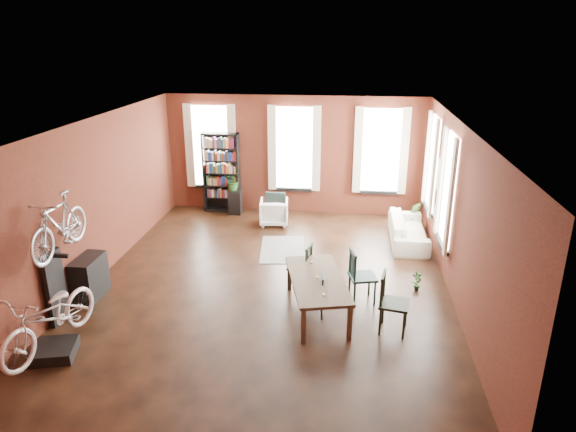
% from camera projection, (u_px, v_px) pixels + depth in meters
% --- Properties ---
extents(room, '(9.00, 9.04, 3.22)m').
position_uv_depth(room, '(285.00, 173.00, 10.07)').
color(room, black).
rests_on(room, ground).
extents(dining_table, '(1.35, 2.14, 0.68)m').
position_uv_depth(dining_table, '(317.00, 296.00, 9.11)').
color(dining_table, brown).
rests_on(dining_table, ground).
extents(dining_chair_a, '(0.38, 0.38, 0.78)m').
position_uv_depth(dining_chair_a, '(313.00, 296.00, 9.00)').
color(dining_chair_a, '#16312E').
rests_on(dining_chair_a, ground).
extents(dining_chair_b, '(0.51, 0.51, 0.92)m').
position_uv_depth(dining_chair_b, '(300.00, 266.00, 9.96)').
color(dining_chair_b, black).
rests_on(dining_chair_b, ground).
extents(dining_chair_c, '(0.55, 0.55, 1.03)m').
position_uv_depth(dining_chair_c, '(394.00, 304.00, 8.48)').
color(dining_chair_c, black).
rests_on(dining_chair_c, ground).
extents(dining_chair_d, '(0.57, 0.57, 1.02)m').
position_uv_depth(dining_chair_d, '(363.00, 276.00, 9.44)').
color(dining_chair_d, '#17322F').
rests_on(dining_chair_d, ground).
extents(bookshelf, '(1.00, 0.32, 2.20)m').
position_uv_depth(bookshelf, '(222.00, 173.00, 14.12)').
color(bookshelf, black).
rests_on(bookshelf, ground).
extents(white_armchair, '(0.78, 0.74, 0.74)m').
position_uv_depth(white_armchair, '(274.00, 211.00, 13.33)').
color(white_armchair, white).
rests_on(white_armchair, ground).
extents(cream_sofa, '(0.61, 2.08, 0.81)m').
position_uv_depth(cream_sofa, '(409.00, 226.00, 12.19)').
color(cream_sofa, beige).
rests_on(cream_sofa, ground).
extents(striped_rug, '(1.18, 1.72, 0.01)m').
position_uv_depth(striped_rug, '(283.00, 249.00, 11.88)').
color(striped_rug, black).
rests_on(striped_rug, ground).
extents(bike_trainer, '(0.76, 0.76, 0.18)m').
position_uv_depth(bike_trainer, '(54.00, 351.00, 7.95)').
color(bike_trainer, black).
rests_on(bike_trainer, ground).
extents(bike_wall_rack, '(0.16, 0.60, 1.30)m').
position_uv_depth(bike_wall_rack, '(55.00, 287.00, 8.73)').
color(bike_wall_rack, black).
rests_on(bike_wall_rack, ground).
extents(console_table, '(0.40, 0.80, 0.80)m').
position_uv_depth(console_table, '(90.00, 277.00, 9.64)').
color(console_table, black).
rests_on(console_table, ground).
extents(plant_stand, '(0.34, 0.34, 0.67)m').
position_uv_depth(plant_stand, '(235.00, 202.00, 14.13)').
color(plant_stand, black).
rests_on(plant_stand, ground).
extents(plant_by_sofa, '(0.42, 0.72, 0.31)m').
position_uv_depth(plant_by_sofa, '(412.00, 222.00, 13.14)').
color(plant_by_sofa, '#366327').
rests_on(plant_by_sofa, ground).
extents(plant_small, '(0.36, 0.44, 0.14)m').
position_uv_depth(plant_small, '(416.00, 287.00, 9.99)').
color(plant_small, '#264E1F').
rests_on(plant_small, ground).
extents(bicycle_floor, '(0.86, 1.14, 1.96)m').
position_uv_depth(bicycle_floor, '(45.00, 290.00, 7.57)').
color(bicycle_floor, silver).
rests_on(bicycle_floor, bike_trainer).
extents(bicycle_hung, '(0.47, 1.00, 1.66)m').
position_uv_depth(bicycle_hung, '(56.00, 206.00, 8.20)').
color(bicycle_hung, '#A5A8AD').
rests_on(bicycle_hung, bike_wall_rack).
extents(plant_on_stand, '(0.64, 0.67, 0.43)m').
position_uv_depth(plant_on_stand, '(233.00, 182.00, 13.96)').
color(plant_on_stand, '#254F1F').
rests_on(plant_on_stand, plant_stand).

